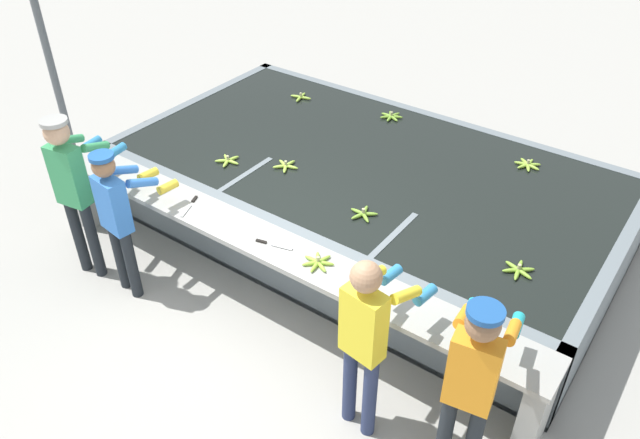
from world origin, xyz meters
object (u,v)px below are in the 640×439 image
at_px(worker_3, 472,379).
at_px(banana_bunch_ledge_0, 318,262).
at_px(banana_bunch_floating_3, 301,97).
at_px(banana_bunch_floating_5, 391,116).
at_px(banana_bunch_floating_0, 228,160).
at_px(worker_2, 366,333).
at_px(support_post_left, 47,51).
at_px(banana_bunch_floating_2, 528,165).
at_px(banana_bunch_floating_6, 363,214).
at_px(worker_0, 73,182).
at_px(banana_bunch_floating_4, 518,270).
at_px(banana_bunch_floating_1, 286,166).
at_px(knife_1, 268,243).
at_px(knife_0, 191,203).
at_px(worker_1, 118,212).

bearing_deg(worker_3, banana_bunch_ledge_0, 162.85).
relative_size(banana_bunch_floating_3, banana_bunch_floating_5, 1.00).
bearing_deg(banana_bunch_floating_0, worker_2, -27.55).
xyz_separation_m(banana_bunch_floating_3, support_post_left, (-2.19, -1.97, 0.72)).
bearing_deg(banana_bunch_floating_5, worker_2, -62.31).
xyz_separation_m(banana_bunch_floating_2, banana_bunch_floating_6, (-0.92, -1.77, 0.00)).
bearing_deg(support_post_left, worker_0, -31.78).
distance_m(banana_bunch_floating_2, banana_bunch_floating_4, 1.79).
bearing_deg(banana_bunch_floating_1, banana_bunch_floating_3, 122.03).
distance_m(banana_bunch_floating_1, knife_1, 1.32).
height_order(banana_bunch_floating_2, banana_bunch_floating_6, same).
height_order(knife_0, knife_1, same).
height_order(worker_2, banana_bunch_floating_0, worker_2).
bearing_deg(worker_1, banana_bunch_floating_3, 94.08).
distance_m(worker_0, support_post_left, 2.23).
height_order(worker_1, banana_bunch_floating_1, worker_1).
bearing_deg(worker_1, knife_1, 20.53).
xyz_separation_m(worker_3, knife_1, (-2.13, 0.46, -0.14)).
bearing_deg(banana_bunch_floating_5, banana_bunch_floating_6, -66.64).
height_order(banana_bunch_floating_2, banana_bunch_floating_4, same).
height_order(banana_bunch_floating_3, knife_1, banana_bunch_floating_3).
distance_m(banana_bunch_floating_4, knife_1, 2.14).
xyz_separation_m(banana_bunch_ledge_0, knife_0, (-1.52, 0.01, -0.01)).
height_order(banana_bunch_floating_4, knife_0, banana_bunch_floating_4).
distance_m(worker_1, banana_bunch_floating_6, 2.28).
bearing_deg(worker_2, banana_bunch_floating_3, 133.65).
bearing_deg(knife_1, worker_1, -159.47).
bearing_deg(banana_bunch_ledge_0, banana_bunch_floating_3, 129.87).
bearing_deg(banana_bunch_ledge_0, worker_0, -166.42).
height_order(banana_bunch_floating_1, banana_bunch_floating_4, same).
distance_m(banana_bunch_floating_2, banana_bunch_floating_3, 2.95).
distance_m(worker_0, worker_2, 3.27).
bearing_deg(knife_1, support_post_left, 171.18).
bearing_deg(banana_bunch_floating_0, banana_bunch_floating_1, 26.04).
height_order(worker_1, knife_0, worker_1).
bearing_deg(banana_bunch_floating_6, support_post_left, -176.30).
distance_m(worker_3, knife_1, 2.18).
xyz_separation_m(worker_1, banana_bunch_floating_0, (0.11, 1.36, -0.06)).
distance_m(worker_0, banana_bunch_floating_5, 3.67).
distance_m(banana_bunch_floating_2, banana_bunch_floating_6, 2.00).
bearing_deg(banana_bunch_ledge_0, banana_bunch_floating_1, 138.07).
bearing_deg(worker_0, banana_bunch_floating_1, 53.50).
bearing_deg(banana_bunch_floating_2, banana_bunch_floating_0, -145.65).
xyz_separation_m(banana_bunch_floating_0, banana_bunch_floating_4, (3.18, 0.09, -0.00)).
bearing_deg(banana_bunch_floating_3, knife_1, -58.08).
bearing_deg(knife_1, banana_bunch_ledge_0, 3.89).
xyz_separation_m(worker_3, banana_bunch_floating_6, (-1.69, 1.32, -0.14)).
xyz_separation_m(worker_1, worker_2, (2.71, 0.00, 0.06)).
height_order(knife_1, support_post_left, support_post_left).
relative_size(worker_0, worker_3, 1.05).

